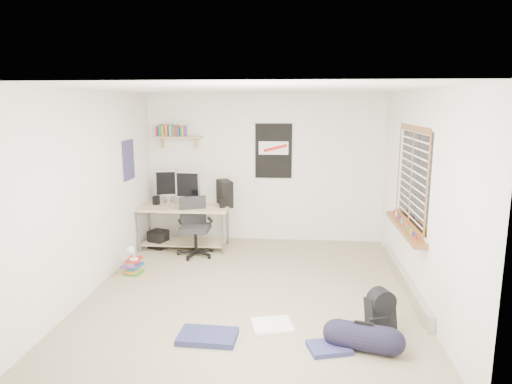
# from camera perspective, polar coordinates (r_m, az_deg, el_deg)

# --- Properties ---
(floor) EXTENTS (4.00, 4.50, 0.01)m
(floor) POSITION_cam_1_polar(r_m,az_deg,el_deg) (5.94, -0.53, -12.23)
(floor) COLOR gray
(floor) RESTS_ON ground
(ceiling) EXTENTS (4.00, 4.50, 0.01)m
(ceiling) POSITION_cam_1_polar(r_m,az_deg,el_deg) (5.46, -0.58, 12.75)
(ceiling) COLOR white
(ceiling) RESTS_ON ground
(back_wall) EXTENTS (4.00, 0.01, 2.50)m
(back_wall) POSITION_cam_1_polar(r_m,az_deg,el_deg) (7.78, 1.09, 2.98)
(back_wall) COLOR silver
(back_wall) RESTS_ON ground
(left_wall) EXTENTS (0.01, 4.50, 2.50)m
(left_wall) POSITION_cam_1_polar(r_m,az_deg,el_deg) (6.10, -19.66, 0.07)
(left_wall) COLOR silver
(left_wall) RESTS_ON ground
(right_wall) EXTENTS (0.01, 4.50, 2.50)m
(right_wall) POSITION_cam_1_polar(r_m,az_deg,el_deg) (5.73, 19.83, -0.61)
(right_wall) COLOR silver
(right_wall) RESTS_ON ground
(desk) EXTENTS (1.58, 0.96, 0.67)m
(desk) POSITION_cam_1_polar(r_m,az_deg,el_deg) (7.55, -8.93, -4.26)
(desk) COLOR tan
(desk) RESTS_ON floor
(monitor_left) EXTENTS (0.40, 0.18, 0.43)m
(monitor_left) POSITION_cam_1_polar(r_m,az_deg,el_deg) (7.77, -10.91, 0.03)
(monitor_left) COLOR #96959A
(monitor_left) RESTS_ON desk
(monitor_right) EXTENTS (0.41, 0.14, 0.44)m
(monitor_right) POSITION_cam_1_polar(r_m,az_deg,el_deg) (7.52, -8.52, -0.21)
(monitor_right) COLOR gray
(monitor_right) RESTS_ON desk
(pc_tower) EXTENTS (0.34, 0.45, 0.43)m
(pc_tower) POSITION_cam_1_polar(r_m,az_deg,el_deg) (7.53, -3.94, -0.16)
(pc_tower) COLOR black
(pc_tower) RESTS_ON desk
(keyboard) EXTENTS (0.45, 0.23, 0.02)m
(keyboard) POSITION_cam_1_polar(r_m,az_deg,el_deg) (7.67, -6.75, -1.54)
(keyboard) COLOR black
(keyboard) RESTS_ON desk
(speaker_left) EXTENTS (0.11, 0.11, 0.17)m
(speaker_left) POSITION_cam_1_polar(r_m,az_deg,el_deg) (7.67, -12.37, -1.14)
(speaker_left) COLOR black
(speaker_left) RESTS_ON desk
(speaker_right) EXTENTS (0.10, 0.10, 0.16)m
(speaker_right) POSITION_cam_1_polar(r_m,az_deg,el_deg) (7.30, -4.24, -1.57)
(speaker_right) COLOR black
(speaker_right) RESTS_ON desk
(office_chair) EXTENTS (0.77, 0.77, 0.91)m
(office_chair) POSITION_cam_1_polar(r_m,az_deg,el_deg) (7.13, -7.59, -4.10)
(office_chair) COLOR #242426
(office_chair) RESTS_ON floor
(wall_shelf) EXTENTS (0.80, 0.22, 0.24)m
(wall_shelf) POSITION_cam_1_polar(r_m,az_deg,el_deg) (7.85, -9.65, 6.79)
(wall_shelf) COLOR tan
(wall_shelf) RESTS_ON back_wall
(poster_back_wall) EXTENTS (0.62, 0.03, 0.92)m
(poster_back_wall) POSITION_cam_1_polar(r_m,az_deg,el_deg) (7.71, 2.21, 5.15)
(poster_back_wall) COLOR black
(poster_back_wall) RESTS_ON back_wall
(poster_left_wall) EXTENTS (0.02, 0.42, 0.60)m
(poster_left_wall) POSITION_cam_1_polar(r_m,az_deg,el_deg) (7.14, -15.65, 3.87)
(poster_left_wall) COLOR navy
(poster_left_wall) RESTS_ON left_wall
(window) EXTENTS (0.10, 1.50, 1.26)m
(window) POSITION_cam_1_polar(r_m,az_deg,el_deg) (5.97, 18.74, 1.86)
(window) COLOR brown
(window) RESTS_ON right_wall
(baseboard_heater) EXTENTS (0.08, 2.50, 0.18)m
(baseboard_heater) POSITION_cam_1_polar(r_m,az_deg,el_deg) (6.32, 18.01, -10.41)
(baseboard_heater) COLOR #B7B2A8
(baseboard_heater) RESTS_ON floor
(backpack) EXTENTS (0.34, 0.31, 0.37)m
(backpack) POSITION_cam_1_polar(r_m,az_deg,el_deg) (5.02, 15.28, -14.61)
(backpack) COLOR black
(backpack) RESTS_ON floor
(duffel_bag) EXTENTS (0.33, 0.33, 0.53)m
(duffel_bag) POSITION_cam_1_polar(r_m,az_deg,el_deg) (4.71, 13.27, -17.18)
(duffel_bag) COLOR black
(duffel_bag) RESTS_ON floor
(tshirt) EXTENTS (0.50, 0.45, 0.04)m
(tshirt) POSITION_cam_1_polar(r_m,az_deg,el_deg) (5.06, 2.02, -16.31)
(tshirt) COLOR white
(tshirt) RESTS_ON floor
(jeans_a) EXTENTS (0.60, 0.39, 0.06)m
(jeans_a) POSITION_cam_1_polar(r_m,az_deg,el_deg) (4.85, -6.06, -17.52)
(jeans_a) COLOR #22284E
(jeans_a) RESTS_ON floor
(jeans_b) EXTENTS (0.46, 0.39, 0.05)m
(jeans_b) POSITION_cam_1_polar(r_m,az_deg,el_deg) (4.70, 9.12, -18.67)
(jeans_b) COLOR navy
(jeans_b) RESTS_ON floor
(book_stack) EXTENTS (0.48, 0.40, 0.32)m
(book_stack) POSITION_cam_1_polar(r_m,az_deg,el_deg) (6.62, -15.08, -8.70)
(book_stack) COLOR olive
(book_stack) RESTS_ON floor
(desk_lamp) EXTENTS (0.18, 0.22, 0.19)m
(desk_lamp) POSITION_cam_1_polar(r_m,az_deg,el_deg) (6.52, -15.08, -6.86)
(desk_lamp) COLOR white
(desk_lamp) RESTS_ON book_stack
(subwoofer) EXTENTS (0.34, 0.34, 0.29)m
(subwoofer) POSITION_cam_1_polar(r_m,az_deg,el_deg) (7.71, -12.11, -5.80)
(subwoofer) COLOR black
(subwoofer) RESTS_ON floor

